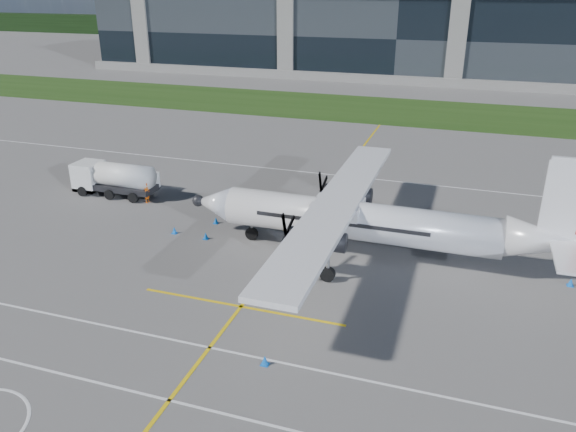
# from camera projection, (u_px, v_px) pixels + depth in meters

# --- Properties ---
(ground) EXTENTS (400.00, 400.00, 0.00)m
(ground) POSITION_uv_depth(u_px,v_px,m) (358.00, 121.00, 72.43)
(ground) COLOR #63615E
(ground) RESTS_ON ground
(grass_strip) EXTENTS (400.00, 18.00, 0.04)m
(grass_strip) POSITION_uv_depth(u_px,v_px,m) (370.00, 109.00, 79.41)
(grass_strip) COLOR #1F3E11
(grass_strip) RESTS_ON ground
(terminal_building) EXTENTS (120.00, 20.00, 15.00)m
(terminal_building) POSITION_uv_depth(u_px,v_px,m) (404.00, 35.00, 104.50)
(terminal_building) COLOR black
(terminal_building) RESTS_ON ground
(tree_line) EXTENTS (400.00, 6.00, 6.00)m
(tree_line) POSITION_uv_depth(u_px,v_px,m) (431.00, 33.00, 158.71)
(tree_line) COLOR black
(tree_line) RESTS_ON ground
(yellow_taxiway_centerline) EXTENTS (0.20, 70.00, 0.01)m
(yellow_taxiway_centerline) POSITION_uv_depth(u_px,v_px,m) (318.00, 206.00, 45.31)
(yellow_taxiway_centerline) COLOR yellow
(yellow_taxiway_centerline) RESTS_ON ground
(white_lane_line) EXTENTS (90.00, 0.15, 0.01)m
(white_lane_line) POSITION_uv_depth(u_px,v_px,m) (110.00, 386.00, 25.20)
(white_lane_line) COLOR white
(white_lane_line) RESTS_ON ground
(turboprop_aircraft) EXTENTS (25.28, 26.21, 7.86)m
(turboprop_aircraft) POSITION_uv_depth(u_px,v_px,m) (374.00, 201.00, 35.47)
(turboprop_aircraft) COLOR white
(turboprop_aircraft) RESTS_ON ground
(fuel_tanker_truck) EXTENTS (7.54, 2.45, 2.83)m
(fuel_tanker_truck) POSITION_uv_depth(u_px,v_px,m) (109.00, 179.00, 47.23)
(fuel_tanker_truck) COLOR silver
(fuel_tanker_truck) RESTS_ON ground
(baggage_tug) EXTENTS (2.79, 1.68, 1.68)m
(baggage_tug) POSITION_uv_depth(u_px,v_px,m) (142.00, 182.00, 48.12)
(baggage_tug) COLOR silver
(baggage_tug) RESTS_ON ground
(ground_crew_person) EXTENTS (0.61, 0.82, 1.96)m
(ground_crew_person) POSITION_uv_depth(u_px,v_px,m) (147.00, 191.00, 45.68)
(ground_crew_person) COLOR #F25907
(ground_crew_person) RESTS_ON ground
(safety_cone_nose_stbd) EXTENTS (0.36, 0.36, 0.50)m
(safety_cone_nose_stbd) POSITION_uv_depth(u_px,v_px,m) (216.00, 220.00, 41.97)
(safety_cone_nose_stbd) COLOR blue
(safety_cone_nose_stbd) RESTS_ON ground
(safety_cone_tail) EXTENTS (0.36, 0.36, 0.50)m
(safety_cone_tail) POSITION_uv_depth(u_px,v_px,m) (571.00, 282.00, 33.36)
(safety_cone_tail) COLOR blue
(safety_cone_tail) RESTS_ON ground
(safety_cone_portwing) EXTENTS (0.36, 0.36, 0.50)m
(safety_cone_portwing) POSITION_uv_depth(u_px,v_px,m) (265.00, 360.00, 26.51)
(safety_cone_portwing) COLOR blue
(safety_cone_portwing) RESTS_ON ground
(safety_cone_stbdwing) EXTENTS (0.36, 0.36, 0.50)m
(safety_cone_stbdwing) POSITION_uv_depth(u_px,v_px,m) (367.00, 185.00, 49.31)
(safety_cone_stbdwing) COLOR blue
(safety_cone_stbdwing) RESTS_ON ground
(safety_cone_nose_port) EXTENTS (0.36, 0.36, 0.50)m
(safety_cone_nose_port) POSITION_uv_depth(u_px,v_px,m) (206.00, 236.00, 39.43)
(safety_cone_nose_port) COLOR blue
(safety_cone_nose_port) RESTS_ON ground
(safety_cone_fwd) EXTENTS (0.36, 0.36, 0.50)m
(safety_cone_fwd) POSITION_uv_depth(u_px,v_px,m) (174.00, 230.00, 40.30)
(safety_cone_fwd) COLOR blue
(safety_cone_fwd) RESTS_ON ground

